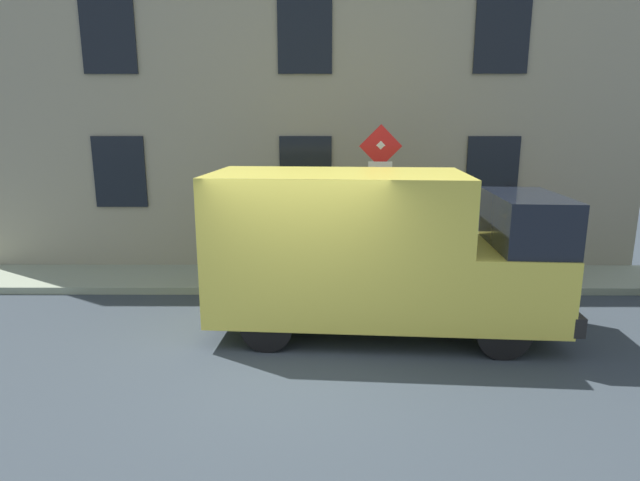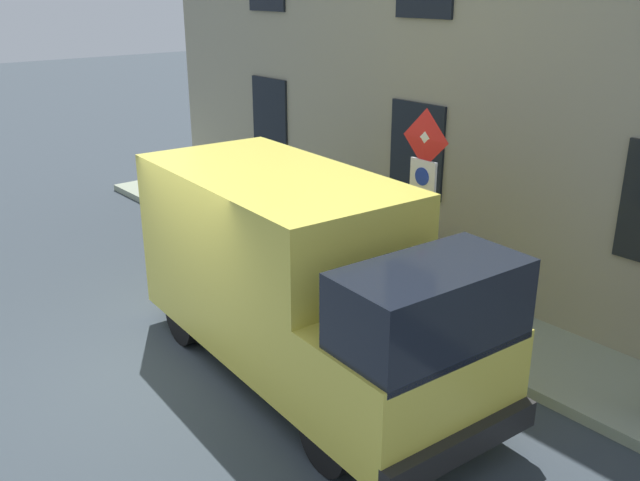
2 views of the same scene
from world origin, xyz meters
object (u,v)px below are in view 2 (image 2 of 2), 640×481
delivery_van (300,275)px  litter_bin (307,242)px  bicycle_blue (457,283)px  sign_post_stacked (424,190)px  bicycle_purple (413,265)px

delivery_van → litter_bin: delivery_van is taller
bicycle_blue → litter_bin: 2.73m
delivery_van → litter_bin: 3.24m
litter_bin → bicycle_blue: bearing=-74.0°
sign_post_stacked → delivery_van: size_ratio=0.54×
bicycle_blue → bicycle_purple: bearing=0.1°
delivery_van → bicycle_blue: (2.79, -0.22, -0.82)m
litter_bin → bicycle_purple: bearing=-66.6°
delivery_van → bicycle_purple: (2.79, 0.67, -0.82)m
sign_post_stacked → delivery_van: bearing=172.8°
bicycle_purple → litter_bin: bearing=20.2°
litter_bin → sign_post_stacked: bearing=-93.0°
sign_post_stacked → bicycle_blue: size_ratio=1.72×
sign_post_stacked → bicycle_purple: size_ratio=1.71×
sign_post_stacked → litter_bin: sign_post_stacked is taller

